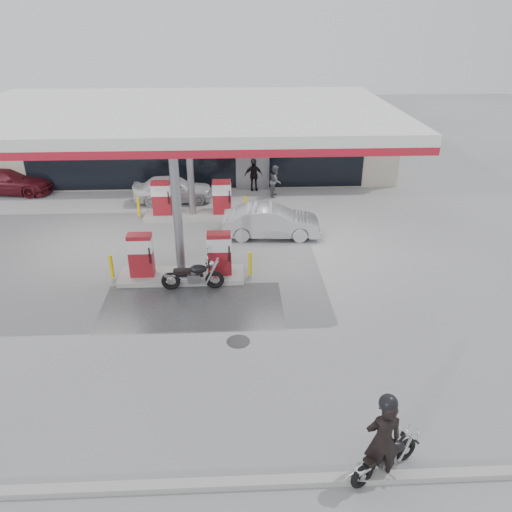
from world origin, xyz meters
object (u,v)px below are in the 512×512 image
at_px(sedan_white, 173,189).
at_px(hatchback_silver, 272,222).
at_px(pump_island_near, 181,261).
at_px(parked_car_left, 9,180).
at_px(pump_island_far, 192,203).
at_px(attendant, 275,181).
at_px(biker_main, 383,440).
at_px(biker_walking, 254,175).
at_px(parked_motorcycle, 194,276).
at_px(main_motorcycle, 386,457).

height_order(sedan_white, hatchback_silver, hatchback_silver).
xyz_separation_m(pump_island_near, parked_car_left, (-10.00, 10.00, -0.03)).
distance_m(pump_island_far, attendant, 5.00).
relative_size(biker_main, biker_walking, 1.24).
xyz_separation_m(pump_island_near, hatchback_silver, (3.55, 3.60, -0.03)).
bearing_deg(attendant, biker_main, -164.33).
height_order(pump_island_far, biker_main, biker_main).
bearing_deg(biker_main, hatchback_silver, -84.52).
bearing_deg(pump_island_near, parked_motorcycle, -57.88).
distance_m(pump_island_far, sedan_white, 2.47).
relative_size(attendant, parked_car_left, 0.35).
bearing_deg(biker_main, biker_walking, -84.99).
bearing_deg(attendant, biker_walking, 60.93).
bearing_deg(main_motorcycle, parked_car_left, 98.77).
distance_m(pump_island_far, parked_motorcycle, 6.82).
bearing_deg(parked_motorcycle, biker_walking, 75.54).
height_order(parked_motorcycle, hatchback_silver, hatchback_silver).
distance_m(sedan_white, attendant, 5.31).
bearing_deg(attendant, sedan_white, 109.80).
relative_size(attendant, hatchback_silver, 0.39).
bearing_deg(biker_main, sedan_white, -71.18).
height_order(biker_main, parked_car_left, biker_main).
height_order(main_motorcycle, parked_motorcycle, parked_motorcycle).
relative_size(pump_island_far, parked_car_left, 1.10).
xyz_separation_m(pump_island_near, pump_island_far, (0.00, 6.00, 0.00)).
bearing_deg(main_motorcycle, sedan_white, 80.05).
bearing_deg(pump_island_far, sedan_white, 117.25).
height_order(pump_island_near, hatchback_silver, pump_island_near).
distance_m(hatchback_silver, biker_walking, 6.22).
bearing_deg(sedan_white, pump_island_far, -155.71).
xyz_separation_m(pump_island_near, sedan_white, (-1.13, 8.20, -0.03)).
relative_size(biker_main, sedan_white, 0.51).
distance_m(main_motorcycle, attendant, 17.60).
height_order(parked_car_left, biker_walking, biker_walking).
height_order(main_motorcycle, parked_car_left, parked_car_left).
relative_size(biker_main, hatchback_silver, 0.49).
bearing_deg(sedan_white, parked_motorcycle, -172.68).
bearing_deg(parked_motorcycle, attendant, 68.27).
distance_m(sedan_white, hatchback_silver, 6.57).
bearing_deg(attendant, parked_motorcycle, 172.51).
relative_size(main_motorcycle, parked_car_left, 0.36).
relative_size(pump_island_far, sedan_white, 1.29).
bearing_deg(main_motorcycle, hatchback_silver, 66.92).
height_order(parked_motorcycle, parked_car_left, parked_car_left).
xyz_separation_m(pump_island_near, biker_main, (4.87, -8.87, 0.31)).
distance_m(biker_main, attendant, 17.69).
height_order(pump_island_near, biker_main, biker_main).
relative_size(parked_motorcycle, biker_walking, 1.34).
relative_size(sedan_white, attendant, 2.44).
relative_size(pump_island_near, main_motorcycle, 3.08).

